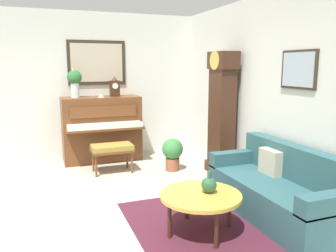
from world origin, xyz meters
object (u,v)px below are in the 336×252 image
Objects in this scene: flower_vase at (75,80)px; potted_plant at (173,152)px; mantel_clock at (115,87)px; green_jug at (209,185)px; grandfather_clock at (222,117)px; couch at (279,190)px; piano at (102,129)px; piano_bench at (112,149)px; teacup at (101,96)px; coffee_table at (201,197)px.

flower_vase reaches higher than potted_plant.
mantel_clock reaches higher than green_jug.
grandfather_clock is 3.50× the size of flower_vase.
potted_plant is (-2.12, -0.55, 0.01)m from couch.
piano is at bearing 90.24° from flower_vase.
piano_bench is 6.03× the size of teacup.
flower_vase is 2.42× the size of green_jug.
flower_vase is (0.00, -0.46, 0.92)m from piano.
couch is 1.09m from coffee_table.
flower_vase reaches higher than coffee_table.
flower_vase is 1.04× the size of potted_plant.
grandfather_clock is at bearing 55.66° from flower_vase.
piano_bench is 2.92× the size of green_jug.
teacup is at bearing -170.91° from coffee_table.
grandfather_clock is 2.24m from teacup.
coffee_table is at bearing 9.09° from teacup.
piano_bench is 1.25× the size of potted_plant.
potted_plant is at bearing 75.19° from piano_bench.
mantel_clock is at bearing -135.60° from grandfather_clock.
grandfather_clock is at bearing 49.13° from piano.
mantel_clock is 0.68× the size of potted_plant.
mantel_clock is at bearing 89.48° from piano.
piano is 0.64m from teacup.
piano_bench is 1.92m from grandfather_clock.
mantel_clock is 3.28× the size of teacup.
grandfather_clock reaches higher than green_jug.
flower_vase is 0.55m from teacup.
flower_vase reaches higher than piano.
piano_bench is at bearing 3.14° from teacup.
potted_plant is at bearing -165.38° from couch.
coffee_table is 0.15m from green_jug.
piano_bench reaches higher than coffee_table.
piano is 2.32m from grandfather_clock.
teacup is at bearing -169.16° from green_jug.
green_jug is at bearing -86.05° from couch.
grandfather_clock is at bearing 59.95° from potted_plant.
potted_plant is at bearing 34.81° from mantel_clock.
coffee_table is at bearing -34.94° from grandfather_clock.
flower_vase is at bearing -163.86° from coffee_table.
flower_vase is 3.58m from green_jug.
flower_vase is (-0.00, -0.73, 0.14)m from mantel_clock.
teacup is (-1.37, -1.75, 0.28)m from grandfather_clock.
green_jug is at bearing 12.96° from piano_bench.
green_jug is at bearing 92.06° from coffee_table.
couch is at bearing 93.78° from coffee_table.
grandfather_clock is 1.07× the size of couch.
grandfather_clock reaches higher than teacup.
couch reaches higher than green_jug.
mantel_clock is at bearing -157.80° from couch.
potted_plant is at bearing 53.75° from flower_vase.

